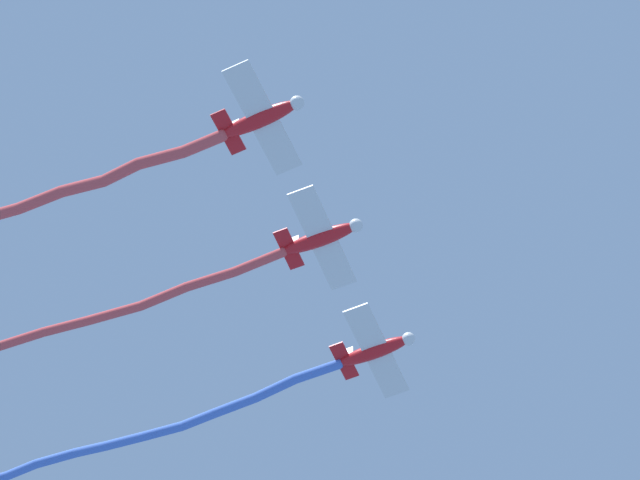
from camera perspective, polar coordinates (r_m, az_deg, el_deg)
airplane_lead at (r=73.91m, az=-2.61°, el=5.48°), size 5.60×7.21×1.82m
smoke_trail_lead at (r=78.78m, az=-12.18°, el=1.88°), size 22.40×9.69×3.08m
airplane_left_wing at (r=77.64m, az=0.08°, el=0.11°), size 5.63×7.27×1.82m
smoke_trail_left_wing at (r=81.82m, az=-11.37°, el=-3.70°), size 28.35×10.11×1.56m
airplane_right_wing at (r=81.64m, az=2.52°, el=-4.96°), size 5.62×7.25×1.82m
smoke_trail_right_wing at (r=87.09m, az=-7.77°, el=-8.50°), size 26.15×12.80×2.85m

